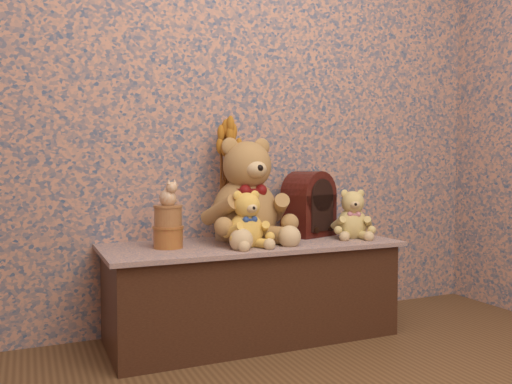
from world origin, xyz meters
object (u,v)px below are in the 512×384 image
at_px(biscuit_tin_lower, 168,237).
at_px(teddy_medium, 246,217).
at_px(ceramic_vase, 227,220).
at_px(cat_figurine, 168,192).
at_px(teddy_large, 245,186).
at_px(teddy_small, 352,212).
at_px(cathedral_radio, 309,203).

bearing_deg(biscuit_tin_lower, teddy_medium, -17.36).
distance_m(ceramic_vase, cat_figurine, 0.38).
distance_m(teddy_large, teddy_small, 0.56).
bearing_deg(cathedral_radio, teddy_medium, -175.02).
height_order(teddy_small, biscuit_tin_lower, teddy_small).
relative_size(teddy_large, teddy_small, 2.03).
bearing_deg(biscuit_tin_lower, teddy_small, -3.08).
distance_m(teddy_medium, teddy_small, 0.60).
bearing_deg(ceramic_vase, biscuit_tin_lower, -158.09).
relative_size(teddy_large, teddy_medium, 1.96).
distance_m(cathedral_radio, biscuit_tin_lower, 0.77).
relative_size(ceramic_vase, biscuit_tin_lower, 1.54).
bearing_deg(teddy_large, teddy_small, -12.96).
relative_size(teddy_medium, biscuit_tin_lower, 2.10).
height_order(biscuit_tin_lower, cat_figurine, cat_figurine).
height_order(teddy_medium, biscuit_tin_lower, teddy_medium).
bearing_deg(teddy_small, cat_figurine, -160.89).
relative_size(teddy_medium, ceramic_vase, 1.36).
bearing_deg(teddy_medium, teddy_large, 65.93).
bearing_deg(teddy_small, ceramic_vase, -174.56).
height_order(teddy_large, teddy_medium, teddy_large).
xyz_separation_m(ceramic_vase, biscuit_tin_lower, (-0.32, -0.13, -0.05)).
height_order(teddy_large, biscuit_tin_lower, teddy_large).
distance_m(teddy_medium, biscuit_tin_lower, 0.35).
height_order(teddy_large, cathedral_radio, teddy_large).
distance_m(biscuit_tin_lower, cat_figurine, 0.20).
bearing_deg(cathedral_radio, ceramic_vase, 156.07).
bearing_deg(biscuit_tin_lower, teddy_large, 6.96).
distance_m(teddy_medium, cat_figurine, 0.36).
height_order(teddy_large, cat_figurine, teddy_large).
bearing_deg(cat_figurine, teddy_small, -25.14).
bearing_deg(biscuit_tin_lower, cat_figurine, 0.00).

